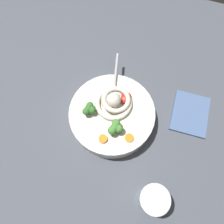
{
  "coord_description": "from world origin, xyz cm",
  "views": [
    {
      "loc": [
        -21.56,
        -6.2,
        64.87
      ],
      "look_at": [
        -0.54,
        0.79,
        8.25
      ],
      "focal_mm": 34.4,
      "sensor_mm": 36.0,
      "label": 1
    }
  ],
  "objects_px": {
    "soup_spoon": "(114,93)",
    "folded_napkin": "(190,114)",
    "noodle_pile": "(114,101)",
    "drinking_glass": "(152,199)",
    "soup_bowl": "(112,115)"
  },
  "relations": [
    {
      "from": "soup_spoon",
      "to": "noodle_pile",
      "type": "bearing_deg",
      "value": -172.98
    },
    {
      "from": "noodle_pile",
      "to": "folded_napkin",
      "type": "distance_m",
      "value": 0.24
    },
    {
      "from": "soup_bowl",
      "to": "folded_napkin",
      "type": "height_order",
      "value": "soup_bowl"
    },
    {
      "from": "drinking_glass",
      "to": "folded_napkin",
      "type": "height_order",
      "value": "drinking_glass"
    },
    {
      "from": "drinking_glass",
      "to": "folded_napkin",
      "type": "bearing_deg",
      "value": -11.96
    },
    {
      "from": "noodle_pile",
      "to": "drinking_glass",
      "type": "relative_size",
      "value": 1.2
    },
    {
      "from": "drinking_glass",
      "to": "folded_napkin",
      "type": "xyz_separation_m",
      "value": [
        0.28,
        -0.06,
        -0.05
      ]
    },
    {
      "from": "noodle_pile",
      "to": "soup_bowl",
      "type": "bearing_deg",
      "value": -174.78
    },
    {
      "from": "soup_bowl",
      "to": "soup_spoon",
      "type": "distance_m",
      "value": 0.07
    },
    {
      "from": "noodle_pile",
      "to": "soup_spoon",
      "type": "bearing_deg",
      "value": 20.1
    },
    {
      "from": "soup_spoon",
      "to": "folded_napkin",
      "type": "xyz_separation_m",
      "value": [
        0.03,
        -0.24,
        -0.06
      ]
    },
    {
      "from": "soup_bowl",
      "to": "noodle_pile",
      "type": "xyz_separation_m",
      "value": [
        0.03,
        0.0,
        0.04
      ]
    },
    {
      "from": "noodle_pile",
      "to": "folded_napkin",
      "type": "bearing_deg",
      "value": -74.39
    },
    {
      "from": "soup_bowl",
      "to": "soup_spoon",
      "type": "xyz_separation_m",
      "value": [
        0.06,
        0.01,
        0.03
      ]
    },
    {
      "from": "soup_bowl",
      "to": "drinking_glass",
      "type": "bearing_deg",
      "value": -138.43
    }
  ]
}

